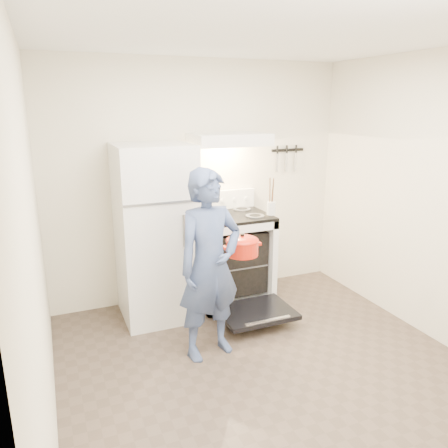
{
  "coord_description": "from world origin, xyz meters",
  "views": [
    {
      "loc": [
        -1.5,
        -2.53,
        2.05
      ],
      "look_at": [
        -0.05,
        1.0,
        1.0
      ],
      "focal_mm": 35.0,
      "sensor_mm": 36.0,
      "label": 1
    }
  ],
  "objects_px": {
    "dutch_oven": "(242,248)",
    "person": "(210,265)",
    "tea_kettle": "(203,201)",
    "refrigerator": "(155,233)",
    "stove_body": "(231,259)"
  },
  "relations": [
    {
      "from": "dutch_oven",
      "to": "person",
      "type": "bearing_deg",
      "value": -150.56
    },
    {
      "from": "person",
      "to": "tea_kettle",
      "type": "bearing_deg",
      "value": 61.38
    },
    {
      "from": "tea_kettle",
      "to": "refrigerator",
      "type": "bearing_deg",
      "value": -164.87
    },
    {
      "from": "dutch_oven",
      "to": "refrigerator",
      "type": "bearing_deg",
      "value": 133.63
    },
    {
      "from": "refrigerator",
      "to": "tea_kettle",
      "type": "relative_size",
      "value": 5.82
    },
    {
      "from": "person",
      "to": "dutch_oven",
      "type": "relative_size",
      "value": 4.42
    },
    {
      "from": "tea_kettle",
      "to": "person",
      "type": "relative_size",
      "value": 0.18
    },
    {
      "from": "stove_body",
      "to": "tea_kettle",
      "type": "xyz_separation_m",
      "value": [
        -0.27,
        0.12,
        0.64
      ]
    },
    {
      "from": "tea_kettle",
      "to": "dutch_oven",
      "type": "distance_m",
      "value": 0.85
    },
    {
      "from": "refrigerator",
      "to": "tea_kettle",
      "type": "distance_m",
      "value": 0.61
    },
    {
      "from": "stove_body",
      "to": "tea_kettle",
      "type": "bearing_deg",
      "value": 156.16
    },
    {
      "from": "refrigerator",
      "to": "stove_body",
      "type": "distance_m",
      "value": 0.9
    },
    {
      "from": "person",
      "to": "dutch_oven",
      "type": "xyz_separation_m",
      "value": [
        0.39,
        0.22,
        0.03
      ]
    },
    {
      "from": "refrigerator",
      "to": "tea_kettle",
      "type": "xyz_separation_m",
      "value": [
        0.54,
        0.15,
        0.25
      ]
    },
    {
      "from": "refrigerator",
      "to": "person",
      "type": "bearing_deg",
      "value": -75.02
    }
  ]
}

